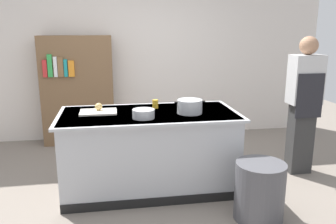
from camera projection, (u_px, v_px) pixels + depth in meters
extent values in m
plane|color=slate|center=(150.00, 187.00, 4.05)|extent=(10.00, 10.00, 0.00)
cube|color=silver|center=(134.00, 47.00, 5.70)|extent=(6.40, 0.12, 3.00)
cube|color=#B7BABF|center=(149.00, 151.00, 3.94)|extent=(1.90, 0.90, 0.90)
cube|color=#B7BABF|center=(149.00, 114.00, 3.84)|extent=(1.98, 0.98, 0.03)
cube|color=black|center=(155.00, 202.00, 3.60)|extent=(1.90, 0.01, 0.10)
cube|color=silver|center=(98.00, 112.00, 3.83)|extent=(0.40, 0.28, 0.02)
sphere|color=tan|center=(99.00, 107.00, 3.86)|extent=(0.08, 0.08, 0.08)
cylinder|color=#B7BABF|center=(190.00, 106.00, 3.80)|extent=(0.27, 0.27, 0.15)
cube|color=black|center=(176.00, 102.00, 3.76)|extent=(0.04, 0.02, 0.01)
cube|color=black|center=(203.00, 101.00, 3.81)|extent=(0.04, 0.02, 0.01)
cylinder|color=#B7BABF|center=(144.00, 114.00, 3.60)|extent=(0.23, 0.23, 0.09)
cylinder|color=yellow|center=(155.00, 104.00, 4.04)|extent=(0.07, 0.07, 0.10)
cylinder|color=#4C4C51|center=(259.00, 191.00, 3.34)|extent=(0.48, 0.48, 0.57)
cube|color=#323232|center=(300.00, 138.00, 4.40)|extent=(0.28, 0.20, 0.90)
cube|color=silver|center=(306.00, 80.00, 4.22)|extent=(0.38, 0.24, 0.60)
sphere|color=#A87A5B|center=(309.00, 45.00, 4.12)|extent=(0.22, 0.22, 0.22)
cube|color=#232328|center=(310.00, 96.00, 4.14)|extent=(0.34, 0.02, 0.54)
cube|color=brown|center=(78.00, 91.00, 5.43)|extent=(1.10, 0.28, 1.70)
cube|color=red|center=(45.00, 69.00, 5.11)|extent=(0.06, 0.03, 0.26)
cube|color=green|center=(50.00, 66.00, 5.12)|extent=(0.07, 0.03, 0.34)
cube|color=white|center=(55.00, 67.00, 5.13)|extent=(0.05, 0.03, 0.30)
cube|color=brown|center=(61.00, 67.00, 5.15)|extent=(0.08, 0.03, 0.29)
cube|color=teal|center=(66.00, 68.00, 5.16)|extent=(0.05, 0.03, 0.26)
cube|color=orange|center=(71.00, 69.00, 5.18)|extent=(0.09, 0.03, 0.24)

